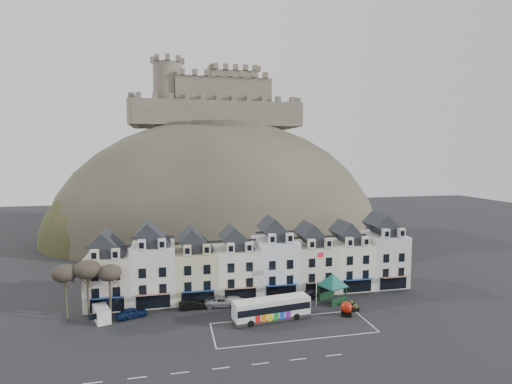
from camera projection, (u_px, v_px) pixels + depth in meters
The scene contains 21 objects.
ground at pixel (281, 333), 53.26m from camera, with size 300.00×300.00×0.00m, color black.
coach_bay_markings at pixel (293, 328), 54.90m from camera, with size 22.00×7.50×0.01m, color silver.
townhouse_terrace at pixel (257, 263), 68.31m from camera, with size 54.40×9.35×11.80m.
castle_hill at pixel (223, 233), 120.57m from camera, with size 100.00×76.00×68.00m.
castle at pixel (216, 101), 123.36m from camera, with size 50.20×22.20×22.00m.
tree_left_far at pixel (65, 274), 56.64m from camera, with size 3.61×3.61×8.24m.
tree_left_mid at pixel (87, 270), 57.25m from camera, with size 3.78×3.78×8.64m.
tree_left_near at pixel (109, 273), 57.95m from camera, with size 3.43×3.43×7.84m.
bus at pixel (272, 308), 57.32m from camera, with size 11.52×4.08×3.18m.
bus_shelter at pixel (333, 280), 64.09m from camera, with size 6.84×6.84×4.66m.
red_buoy at pixel (346, 308), 58.94m from camera, with size 1.81×1.81×2.12m.
flagpole at pixel (317, 275), 62.33m from camera, with size 1.25×0.35×8.79m.
white_van at pixel (102, 314), 57.28m from camera, with size 3.13×4.61×1.94m.
planter_west at pixel (351, 303), 62.73m from camera, with size 1.00×0.66×0.95m.
planter_east at pixel (355, 308), 60.54m from camera, with size 1.18×0.78×1.12m.
car_navy at pixel (132, 313), 58.17m from camera, with size 1.76×4.37×1.49m, color #0D1B43.
car_black at pixel (193, 304), 61.49m from camera, with size 1.49×4.28×1.41m, color black.
car_silver at pixel (222, 301), 62.67m from camera, with size 2.59×5.52×1.56m, color #9A9CA1.
car_white at pixel (236, 301), 62.91m from camera, with size 2.00×4.92×1.43m, color white.
car_maroon at pixel (277, 298), 64.29m from camera, with size 1.58×3.93×1.34m, color #5D0E05.
car_charcoal at pixel (315, 292), 66.84m from camera, with size 1.49×4.27×1.41m, color black.
Camera 1 is at (-14.24, -49.30, 23.88)m, focal length 28.00 mm.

